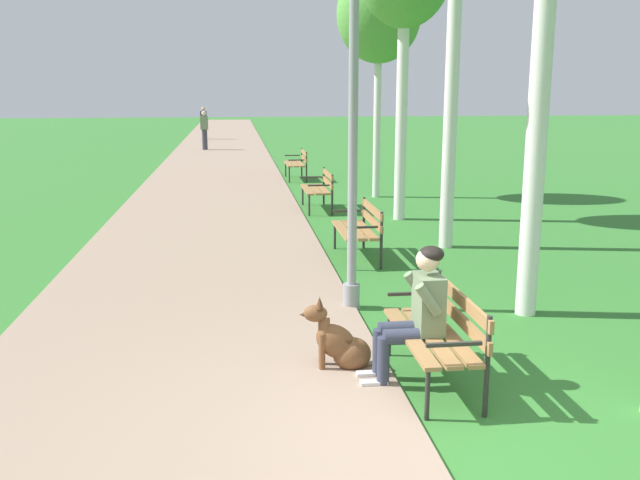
# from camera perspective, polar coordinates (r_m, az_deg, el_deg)

# --- Properties ---
(ground_plane) EXTENTS (120.00, 120.00, 0.00)m
(ground_plane) POSITION_cam_1_polar(r_m,az_deg,el_deg) (5.43, 10.46, -16.34)
(ground_plane) COLOR #33752D
(paved_path) EXTENTS (3.88, 60.00, 0.04)m
(paved_path) POSITION_cam_1_polar(r_m,az_deg,el_deg) (28.65, -8.15, 7.07)
(paved_path) COLOR gray
(paved_path) RESTS_ON ground
(park_bench_near) EXTENTS (0.55, 1.50, 0.85)m
(park_bench_near) POSITION_cam_1_polar(r_m,az_deg,el_deg) (6.29, 9.80, -7.14)
(park_bench_near) COLOR olive
(park_bench_near) RESTS_ON ground
(park_bench_mid) EXTENTS (0.55, 1.50, 0.85)m
(park_bench_mid) POSITION_cam_1_polar(r_m,az_deg,el_deg) (10.73, 3.33, 1.16)
(park_bench_mid) COLOR olive
(park_bench_mid) RESTS_ON ground
(park_bench_far) EXTENTS (0.55, 1.50, 0.85)m
(park_bench_far) POSITION_cam_1_polar(r_m,az_deg,el_deg) (15.05, -0.04, 4.41)
(park_bench_far) COLOR olive
(park_bench_far) RESTS_ON ground
(park_bench_furthest) EXTENTS (0.55, 1.50, 0.85)m
(park_bench_furthest) POSITION_cam_1_polar(r_m,az_deg,el_deg) (20.18, -1.84, 6.42)
(park_bench_furthest) COLOR olive
(park_bench_furthest) RESTS_ON ground
(person_seated_on_near_bench) EXTENTS (0.74, 0.49, 1.25)m
(person_seated_on_near_bench) POSITION_cam_1_polar(r_m,az_deg,el_deg) (6.22, 7.89, -5.65)
(person_seated_on_near_bench) COLOR #33384C
(person_seated_on_near_bench) RESTS_ON ground
(dog_brown) EXTENTS (0.83, 0.31, 0.71)m
(dog_brown) POSITION_cam_1_polar(r_m,az_deg,el_deg) (6.55, 1.71, -8.50)
(dog_brown) COLOR brown
(dog_brown) RESTS_ON ground
(lamp_post_near) EXTENTS (0.24, 0.24, 4.30)m
(lamp_post_near) POSITION_cam_1_polar(r_m,az_deg,el_deg) (8.03, 2.73, 9.73)
(lamp_post_near) COLOR gray
(lamp_post_near) RESTS_ON ground
(birch_tree_fifth) EXTENTS (1.96, 1.79, 5.38)m
(birch_tree_fifth) POSITION_cam_1_polar(r_m,az_deg,el_deg) (16.89, 4.84, 17.86)
(birch_tree_fifth) COLOR silver
(birch_tree_fifth) RESTS_ON ground
(pedestrian_distant) EXTENTS (0.32, 0.22, 1.65)m
(pedestrian_distant) POSITION_cam_1_polar(r_m,az_deg,el_deg) (30.00, -9.44, 8.83)
(pedestrian_distant) COLOR #383842
(pedestrian_distant) RESTS_ON ground
(pedestrian_further_distant) EXTENTS (0.32, 0.22, 1.65)m
(pedestrian_further_distant) POSITION_cam_1_polar(r_m,az_deg,el_deg) (36.29, -9.49, 9.41)
(pedestrian_further_distant) COLOR #383842
(pedestrian_further_distant) RESTS_ON ground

